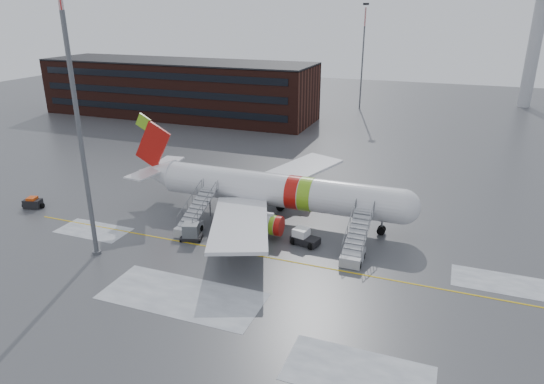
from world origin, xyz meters
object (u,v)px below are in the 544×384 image
at_px(pushback_tug, 304,237).
at_px(uld_container, 191,232).
at_px(airstair_fwd, 355,249).
at_px(airliner, 270,190).
at_px(baggage_tractor, 33,203).
at_px(light_mast_near, 76,106).
at_px(airstair_aft, 192,222).

xyz_separation_m(pushback_tug, uld_container, (-11.51, -3.25, 0.12)).
height_order(airstair_fwd, uld_container, airstair_fwd).
bearing_deg(airliner, baggage_tractor, -164.86).
height_order(airliner, pushback_tug, airliner).
bearing_deg(uld_container, baggage_tractor, 177.95).
bearing_deg(light_mast_near, pushback_tug, 26.56).
bearing_deg(airstair_fwd, pushback_tug, 167.13).
xyz_separation_m(pushback_tug, baggage_tractor, (-34.18, -2.44, -0.14)).
height_order(airstair_fwd, pushback_tug, airstair_fwd).
height_order(airstair_aft, pushback_tug, airstair_aft).
height_order(airstair_fwd, airstair_aft, same).
height_order(airstair_fwd, light_mast_near, light_mast_near).
bearing_deg(uld_container, pushback_tug, 15.79).
bearing_deg(pushback_tug, airstair_fwd, -12.87).
bearing_deg(airstair_aft, light_mast_near, -128.02).
bearing_deg(airstair_aft, airliner, 44.09).
xyz_separation_m(uld_container, baggage_tractor, (-22.68, 0.81, -0.26)).
bearing_deg(pushback_tug, airstair_aft, -174.16).
bearing_deg(pushback_tug, airliner, 137.45).
relative_size(airliner, pushback_tug, 11.05).
height_order(airstair_aft, uld_container, airstair_aft).
distance_m(airliner, baggage_tractor, 29.61).
relative_size(airstair_fwd, baggage_tractor, 2.75).
xyz_separation_m(airstair_aft, pushback_tug, (12.48, 1.28, -0.33)).
height_order(airstair_aft, baggage_tractor, airstair_aft).
height_order(pushback_tug, baggage_tractor, pushback_tug).
distance_m(airstair_fwd, light_mast_near, 29.21).
bearing_deg(light_mast_near, airstair_aft, 51.98).
distance_m(airliner, uld_container, 10.60).
bearing_deg(airstair_fwd, uld_container, -173.40).
relative_size(airliner, airstair_aft, 4.55).
distance_m(airstair_fwd, pushback_tug, 5.74).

